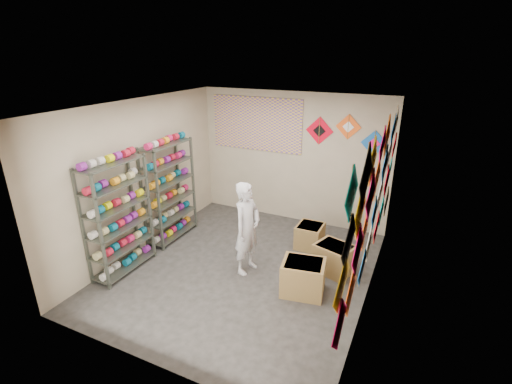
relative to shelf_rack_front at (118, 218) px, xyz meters
The scene contains 12 objects.
ground 2.19m from the shelf_rack_front, 25.53° to the left, with size 4.50×4.50×0.00m, color #2B2825.
room_walls 2.09m from the shelf_rack_front, 25.53° to the left, with size 4.50×4.50×4.50m.
shelf_rack_front is the anchor object (origin of this frame).
shelf_rack_back 1.30m from the shelf_rack_front, 90.00° to the left, with size 0.40×1.10×1.90m, color #4C5147.
string_spools 0.66m from the shelf_rack_front, 90.00° to the left, with size 0.12×2.36×0.12m.
kite_wall_display 3.90m from the shelf_rack_front, 11.52° to the left, with size 0.05×4.21×2.03m.
back_wall_kites 4.31m from the shelf_rack_front, 47.56° to the left, with size 1.58×0.02×0.76m.
poster 3.40m from the shelf_rack_front, 72.35° to the left, with size 2.00×0.01×1.10m, color #674596.
shopkeeper 2.05m from the shelf_rack_front, 24.92° to the left, with size 0.45×0.61×1.55m, color silver.
carton_a 3.04m from the shelf_rack_front, 13.10° to the left, with size 0.62×0.52×0.52m, color olive.
carton_b 3.55m from the shelf_rack_front, 24.40° to the left, with size 0.59×0.48×0.48m, color olive.
carton_c 3.36m from the shelf_rack_front, 38.79° to the left, with size 0.46×0.51×0.44m, color olive.
Camera 1 is at (2.48, -4.75, 3.46)m, focal length 26.00 mm.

